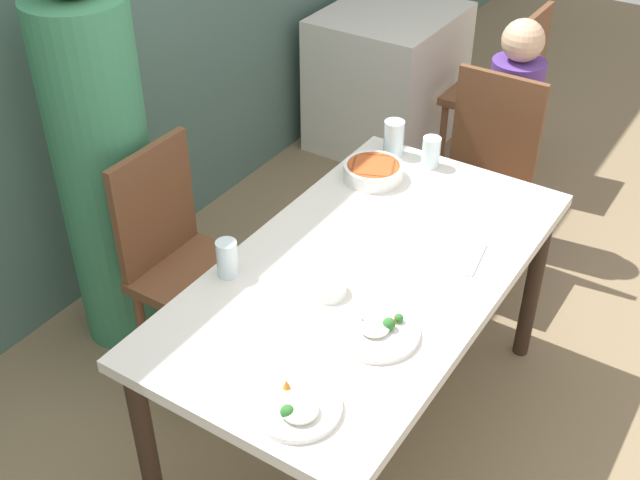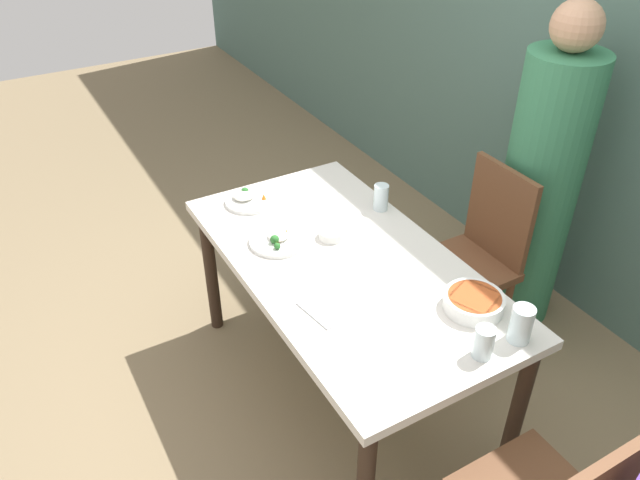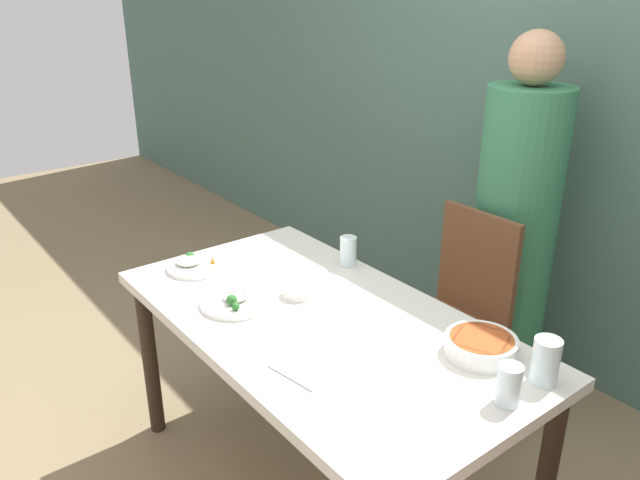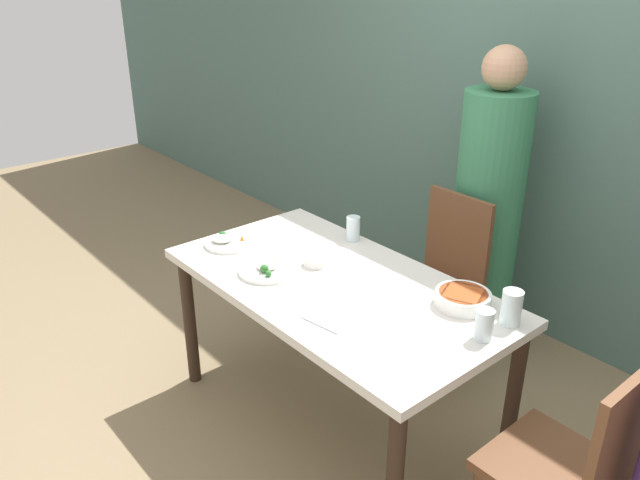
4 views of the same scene
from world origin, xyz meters
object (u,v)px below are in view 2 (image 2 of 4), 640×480
(bowl_curry, at_px, (474,302))
(plate_rice_adult, at_px, (249,199))
(person_adult, at_px, (539,188))
(chair_adult_spot, at_px, (476,253))
(glass_water_tall, at_px, (484,343))

(bowl_curry, relative_size, plate_rice_adult, 0.95)
(person_adult, bearing_deg, plate_rice_adult, -114.74)
(bowl_curry, bearing_deg, person_adult, 120.58)
(person_adult, bearing_deg, bowl_curry, -59.42)
(plate_rice_adult, bearing_deg, person_adult, 65.26)
(bowl_curry, xyz_separation_m, plate_rice_adult, (-1.07, -0.39, -0.02))
(person_adult, relative_size, bowl_curry, 7.38)
(chair_adult_spot, distance_m, glass_water_tall, 0.98)
(bowl_curry, distance_m, glass_water_tall, 0.24)
(plate_rice_adult, height_order, glass_water_tall, glass_water_tall)
(chair_adult_spot, distance_m, bowl_curry, 0.76)
(person_adult, bearing_deg, chair_adult_spot, -90.00)
(person_adult, xyz_separation_m, plate_rice_adult, (-0.57, -1.24, 0.01))
(person_adult, distance_m, glass_water_tall, 1.20)
(chair_adult_spot, bearing_deg, bowl_curry, -45.02)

